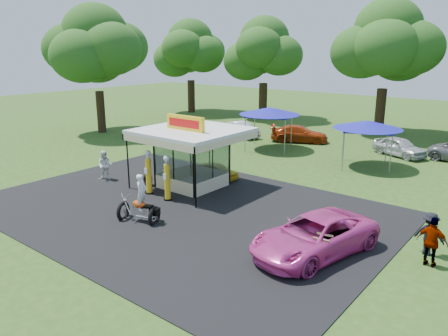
{
  "coord_description": "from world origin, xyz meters",
  "views": [
    {
      "loc": [
        14.39,
        -12.66,
        7.76
      ],
      "look_at": [
        1.1,
        4.0,
        1.86
      ],
      "focal_mm": 35.0,
      "sensor_mm": 36.0,
      "label": 1
    }
  ],
  "objects_px": {
    "gas_station_kiosk": "(192,157)",
    "a_frame_sign": "(322,250)",
    "bg_car_b": "(299,134)",
    "motorcycle": "(141,203)",
    "gas_pump_left": "(149,173)",
    "spectator_east_b": "(432,242)",
    "bg_car_a": "(242,129)",
    "gas_pump_right": "(167,179)",
    "pink_sedan": "(314,236)",
    "bg_car_c": "(399,147)",
    "spectator_east_a": "(429,234)",
    "tent_west": "(270,111)",
    "kiosk_car": "(217,170)",
    "spectator_west": "(105,165)",
    "tent_east": "(368,125)"
  },
  "relations": [
    {
      "from": "gas_station_kiosk",
      "to": "gas_pump_left",
      "type": "bearing_deg",
      "value": -111.71
    },
    {
      "from": "motorcycle",
      "to": "kiosk_car",
      "type": "xyz_separation_m",
      "value": [
        -1.73,
        7.58,
        -0.44
      ]
    },
    {
      "from": "kiosk_car",
      "to": "bg_car_b",
      "type": "bearing_deg",
      "value": 5.99
    },
    {
      "from": "a_frame_sign",
      "to": "tent_east",
      "type": "xyz_separation_m",
      "value": [
        -4.0,
        14.42,
        2.27
      ]
    },
    {
      "from": "bg_car_a",
      "to": "tent_west",
      "type": "xyz_separation_m",
      "value": [
        4.54,
        -2.56,
        2.31
      ]
    },
    {
      "from": "gas_station_kiosk",
      "to": "spectator_east_a",
      "type": "distance_m",
      "value": 12.97
    },
    {
      "from": "a_frame_sign",
      "to": "bg_car_c",
      "type": "distance_m",
      "value": 19.16
    },
    {
      "from": "a_frame_sign",
      "to": "bg_car_b",
      "type": "height_order",
      "value": "bg_car_b"
    },
    {
      "from": "gas_station_kiosk",
      "to": "bg_car_c",
      "type": "height_order",
      "value": "gas_station_kiosk"
    },
    {
      "from": "gas_pump_left",
      "to": "spectator_west",
      "type": "distance_m",
      "value": 4.06
    },
    {
      "from": "kiosk_car",
      "to": "spectator_east_b",
      "type": "height_order",
      "value": "spectator_east_b"
    },
    {
      "from": "spectator_west",
      "to": "spectator_east_a",
      "type": "xyz_separation_m",
      "value": [
        17.94,
        1.66,
        -0.05
      ]
    },
    {
      "from": "spectator_east_a",
      "to": "tent_west",
      "type": "height_order",
      "value": "tent_west"
    },
    {
      "from": "pink_sedan",
      "to": "spectator_east_a",
      "type": "height_order",
      "value": "spectator_east_a"
    },
    {
      "from": "a_frame_sign",
      "to": "spectator_west",
      "type": "relative_size",
      "value": 0.61
    },
    {
      "from": "spectator_east_a",
      "to": "bg_car_a",
      "type": "distance_m",
      "value": 24.04
    },
    {
      "from": "motorcycle",
      "to": "bg_car_c",
      "type": "height_order",
      "value": "motorcycle"
    },
    {
      "from": "spectator_east_a",
      "to": "tent_east",
      "type": "relative_size",
      "value": 0.38
    },
    {
      "from": "gas_pump_left",
      "to": "spectator_west",
      "type": "bearing_deg",
      "value": 178.04
    },
    {
      "from": "gas_pump_right",
      "to": "pink_sedan",
      "type": "relative_size",
      "value": 0.44
    },
    {
      "from": "gas_pump_right",
      "to": "motorcycle",
      "type": "bearing_deg",
      "value": -67.88
    },
    {
      "from": "gas_station_kiosk",
      "to": "gas_pump_left",
      "type": "relative_size",
      "value": 2.19
    },
    {
      "from": "kiosk_car",
      "to": "bg_car_c",
      "type": "relative_size",
      "value": 0.69
    },
    {
      "from": "spectator_east_a",
      "to": "bg_car_a",
      "type": "height_order",
      "value": "spectator_east_a"
    },
    {
      "from": "spectator_west",
      "to": "spectator_east_a",
      "type": "distance_m",
      "value": 18.02
    },
    {
      "from": "gas_station_kiosk",
      "to": "a_frame_sign",
      "type": "bearing_deg",
      "value": -21.28
    },
    {
      "from": "motorcycle",
      "to": "a_frame_sign",
      "type": "relative_size",
      "value": 2.14
    },
    {
      "from": "motorcycle",
      "to": "bg_car_a",
      "type": "relative_size",
      "value": 0.59
    },
    {
      "from": "a_frame_sign",
      "to": "bg_car_a",
      "type": "xyz_separation_m",
      "value": [
        -16.54,
        17.48,
        0.11
      ]
    },
    {
      "from": "gas_pump_left",
      "to": "bg_car_b",
      "type": "height_order",
      "value": "gas_pump_left"
    },
    {
      "from": "spectator_east_a",
      "to": "bg_car_c",
      "type": "relative_size",
      "value": 0.42
    },
    {
      "from": "a_frame_sign",
      "to": "tent_west",
      "type": "height_order",
      "value": "tent_west"
    },
    {
      "from": "gas_pump_right",
      "to": "bg_car_b",
      "type": "height_order",
      "value": "gas_pump_right"
    },
    {
      "from": "gas_pump_right",
      "to": "a_frame_sign",
      "type": "bearing_deg",
      "value": -8.14
    },
    {
      "from": "spectator_east_b",
      "to": "a_frame_sign",
      "type": "bearing_deg",
      "value": 40.1
    },
    {
      "from": "kiosk_car",
      "to": "tent_east",
      "type": "distance_m",
      "value": 10.54
    },
    {
      "from": "bg_car_b",
      "to": "gas_pump_right",
      "type": "bearing_deg",
      "value": 160.48
    },
    {
      "from": "spectator_east_a",
      "to": "gas_pump_right",
      "type": "bearing_deg",
      "value": 13.13
    },
    {
      "from": "a_frame_sign",
      "to": "kiosk_car",
      "type": "distance_m",
      "value": 11.78
    },
    {
      "from": "kiosk_car",
      "to": "spectator_east_a",
      "type": "xyz_separation_m",
      "value": [
        12.92,
        -2.85,
        0.38
      ]
    },
    {
      "from": "bg_car_c",
      "to": "gas_station_kiosk",
      "type": "bearing_deg",
      "value": 178.02
    },
    {
      "from": "gas_pump_left",
      "to": "tent_east",
      "type": "bearing_deg",
      "value": 61.49
    },
    {
      "from": "gas_pump_right",
      "to": "bg_car_c",
      "type": "xyz_separation_m",
      "value": [
        6.34,
        17.55,
        -0.48
      ]
    },
    {
      "from": "tent_west",
      "to": "tent_east",
      "type": "distance_m",
      "value": 8.01
    },
    {
      "from": "bg_car_a",
      "to": "pink_sedan",
      "type": "bearing_deg",
      "value": -117.32
    },
    {
      "from": "bg_car_a",
      "to": "bg_car_c",
      "type": "height_order",
      "value": "bg_car_c"
    },
    {
      "from": "kiosk_car",
      "to": "gas_pump_right",
      "type": "bearing_deg",
      "value": -172.96
    },
    {
      "from": "spectator_east_b",
      "to": "bg_car_a",
      "type": "height_order",
      "value": "spectator_east_b"
    },
    {
      "from": "gas_pump_right",
      "to": "kiosk_car",
      "type": "bearing_deg",
      "value": 97.04
    },
    {
      "from": "gas_station_kiosk",
      "to": "bg_car_b",
      "type": "relative_size",
      "value": 1.13
    }
  ]
}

